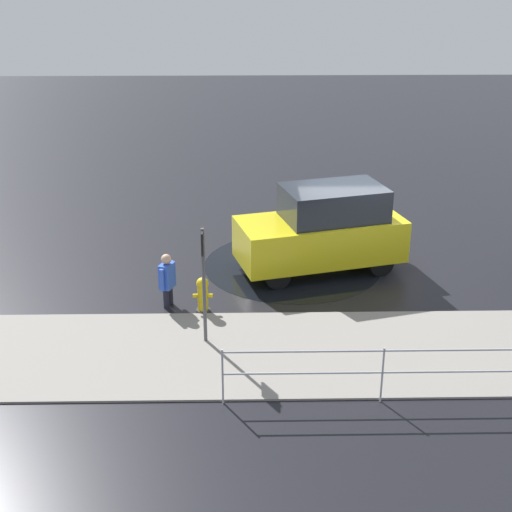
{
  "coord_description": "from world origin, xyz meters",
  "views": [
    {
      "loc": [
        2.64,
        16.06,
        7.05
      ],
      "look_at": [
        2.36,
        1.54,
        0.9
      ],
      "focal_mm": 50.0,
      "sensor_mm": 36.0,
      "label": 1
    }
  ],
  "objects_px": {
    "sign_post": "(204,269)",
    "pedestrian": "(167,278)",
    "fire_hydrant": "(203,295)",
    "moving_hatchback": "(324,229)"
  },
  "relations": [
    {
      "from": "moving_hatchback",
      "to": "sign_post",
      "type": "bearing_deg",
      "value": 52.78
    },
    {
      "from": "sign_post",
      "to": "pedestrian",
      "type": "bearing_deg",
      "value": -60.93
    },
    {
      "from": "moving_hatchback",
      "to": "fire_hydrant",
      "type": "height_order",
      "value": "moving_hatchback"
    },
    {
      "from": "fire_hydrant",
      "to": "pedestrian",
      "type": "xyz_separation_m",
      "value": [
        0.77,
        -0.29,
        0.28
      ]
    },
    {
      "from": "fire_hydrant",
      "to": "pedestrian",
      "type": "height_order",
      "value": "pedestrian"
    },
    {
      "from": "moving_hatchback",
      "to": "sign_post",
      "type": "height_order",
      "value": "sign_post"
    },
    {
      "from": "fire_hydrant",
      "to": "sign_post",
      "type": "bearing_deg",
      "value": 94.99
    },
    {
      "from": "moving_hatchback",
      "to": "sign_post",
      "type": "distance_m",
      "value": 4.45
    },
    {
      "from": "pedestrian",
      "to": "sign_post",
      "type": "bearing_deg",
      "value": 119.07
    },
    {
      "from": "fire_hydrant",
      "to": "sign_post",
      "type": "height_order",
      "value": "sign_post"
    }
  ]
}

